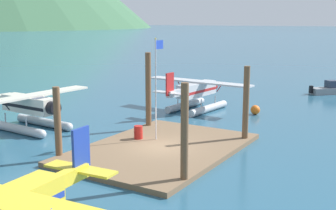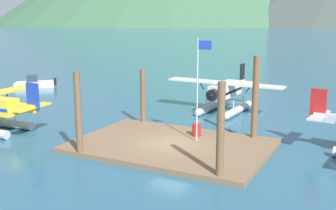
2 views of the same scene
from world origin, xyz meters
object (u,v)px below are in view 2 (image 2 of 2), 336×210
object	(u,v)px
seaplane_cream_bow_centre	(225,94)
boat_white_open_west	(34,83)
fuel_drum	(197,130)
flagpole	(199,79)

from	to	relation	value
seaplane_cream_bow_centre	boat_white_open_west	bearing A→B (deg)	175.56
fuel_drum	seaplane_cream_bow_centre	world-z (taller)	seaplane_cream_bow_centre
seaplane_cream_bow_centre	boat_white_open_west	size ratio (longest dim) A/B	2.55
flagpole	boat_white_open_west	bearing A→B (deg)	155.26
flagpole	seaplane_cream_bow_centre	distance (m)	10.71
fuel_drum	boat_white_open_west	bearing A→B (deg)	156.80
fuel_drum	seaplane_cream_bow_centre	xyz separation A→B (m)	(-1.22, 9.07, 0.84)
fuel_drum	flagpole	bearing A→B (deg)	-61.61
boat_white_open_west	flagpole	bearing A→B (deg)	-24.74
flagpole	boat_white_open_west	xyz separation A→B (m)	(-26.16, 12.06, -3.93)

